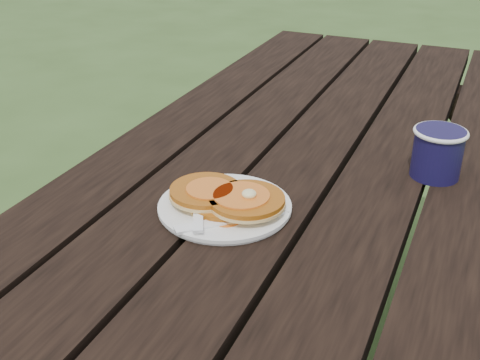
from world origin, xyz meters
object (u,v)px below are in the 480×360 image
at_px(plate, 225,207).
at_px(pancake_stack, 227,198).
at_px(picnic_table, 299,310).
at_px(coffee_cup, 438,150).

height_order(plate, pancake_stack, pancake_stack).
height_order(picnic_table, coffee_cup, coffee_cup).
xyz_separation_m(pancake_stack, coffee_cup, (0.28, 0.26, 0.03)).
bearing_deg(plate, coffee_cup, 41.54).
distance_m(plate, pancake_stack, 0.02).
relative_size(picnic_table, pancake_stack, 9.58).
xyz_separation_m(picnic_table, plate, (-0.05, -0.26, 0.39)).
bearing_deg(coffee_cup, picnic_table, 179.07).
xyz_separation_m(plate, coffee_cup, (0.29, 0.26, 0.05)).
height_order(pancake_stack, coffee_cup, coffee_cup).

